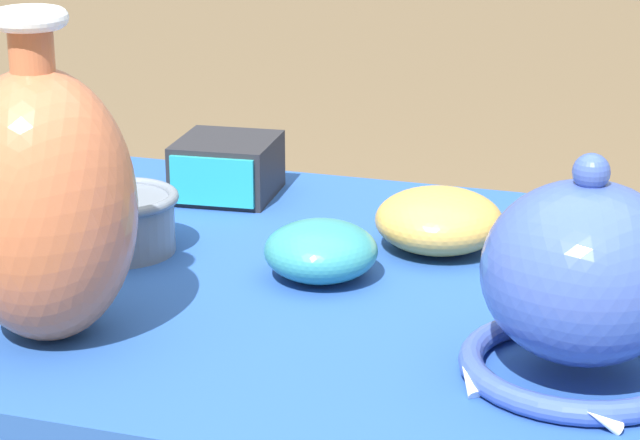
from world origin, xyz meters
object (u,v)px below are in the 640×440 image
at_px(mosaic_tile_box, 227,168).
at_px(bowl_shallow_rose, 628,257).
at_px(cup_wide_slate, 121,220).
at_px(bowl_shallow_teal, 321,251).
at_px(bowl_shallow_ochre, 439,220).
at_px(vase_tall_bulbous, 43,203).
at_px(vase_dome_bell, 583,287).

bearing_deg(mosaic_tile_box, bowl_shallow_rose, -23.04).
bearing_deg(cup_wide_slate, bowl_shallow_teal, -2.69).
xyz_separation_m(bowl_shallow_ochre, bowl_shallow_rose, (0.21, -0.05, -0.00)).
distance_m(bowl_shallow_ochre, bowl_shallow_teal, 0.16).
relative_size(vase_tall_bulbous, vase_dome_bell, 1.41).
distance_m(vase_dome_bell, bowl_shallow_ochre, 0.34).
bearing_deg(bowl_shallow_teal, bowl_shallow_ochre, 51.99).
height_order(vase_tall_bulbous, bowl_shallow_ochre, vase_tall_bulbous).
xyz_separation_m(mosaic_tile_box, bowl_shallow_ochre, (0.30, -0.11, -0.00)).
bearing_deg(bowl_shallow_teal, vase_dome_bell, -28.40).
bearing_deg(bowl_shallow_ochre, bowl_shallow_teal, -128.01).
bearing_deg(vase_dome_bell, bowl_shallow_teal, 151.60).
height_order(cup_wide_slate, bowl_shallow_rose, cup_wide_slate).
relative_size(vase_dome_bell, cup_wide_slate, 1.68).
xyz_separation_m(cup_wide_slate, bowl_shallow_rose, (0.54, 0.06, -0.01)).
relative_size(bowl_shallow_ochre, bowl_shallow_rose, 0.94).
bearing_deg(bowl_shallow_teal, vase_tall_bulbous, -131.65).
xyz_separation_m(vase_tall_bulbous, mosaic_tile_box, (-0.01, 0.46, -0.09)).
bearing_deg(bowl_shallow_rose, cup_wide_slate, -173.34).
bearing_deg(bowl_shallow_ochre, vase_tall_bulbous, -130.37).
height_order(vase_tall_bulbous, mosaic_tile_box, vase_tall_bulbous).
xyz_separation_m(vase_dome_bell, bowl_shallow_rose, (0.02, 0.23, -0.05)).
xyz_separation_m(vase_tall_bulbous, vase_dome_bell, (0.48, 0.06, -0.05)).
distance_m(vase_tall_bulbous, bowl_shallow_ochre, 0.46).
distance_m(vase_dome_bell, bowl_shallow_teal, 0.33).
height_order(vase_tall_bulbous, bowl_shallow_teal, vase_tall_bulbous).
distance_m(vase_dome_bell, cup_wide_slate, 0.55).
bearing_deg(mosaic_tile_box, bowl_shallow_ochre, -25.94).
distance_m(bowl_shallow_teal, bowl_shallow_rose, 0.32).
height_order(bowl_shallow_ochre, bowl_shallow_teal, bowl_shallow_ochre).
height_order(mosaic_tile_box, bowl_shallow_teal, mosaic_tile_box).
bearing_deg(cup_wide_slate, bowl_shallow_rose, 6.66).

